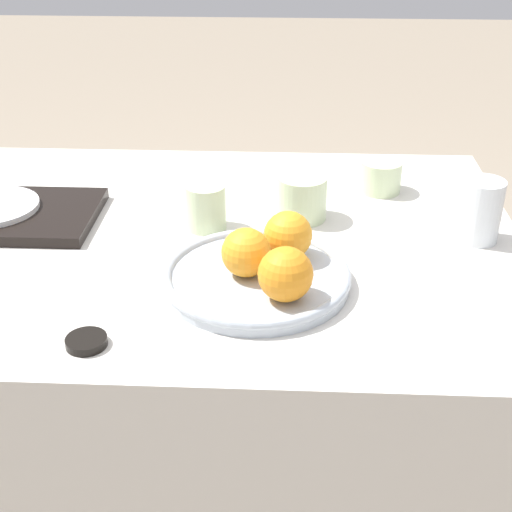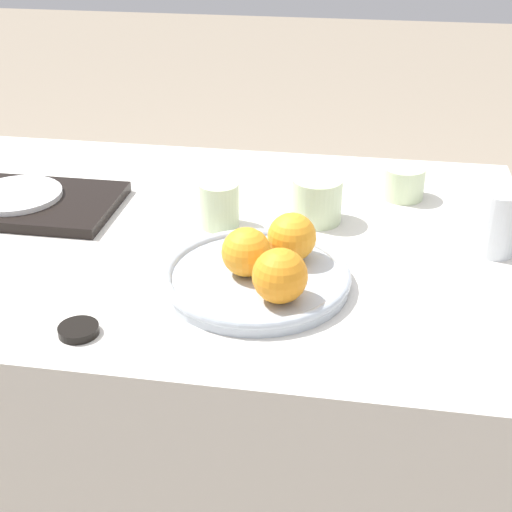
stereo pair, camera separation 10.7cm
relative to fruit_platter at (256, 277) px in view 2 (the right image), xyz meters
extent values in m
cube|color=silver|center=(-0.15, 0.16, -0.38)|extent=(1.20, 0.82, 0.74)
cylinder|color=#B2BCC6|center=(0.00, 0.00, 0.00)|extent=(0.29, 0.29, 0.02)
torus|color=#B2BCC6|center=(0.00, 0.00, 0.00)|extent=(0.29, 0.29, 0.02)
sphere|color=orange|center=(-0.01, 0.00, 0.04)|extent=(0.08, 0.08, 0.08)
sphere|color=orange|center=(0.05, 0.06, 0.04)|extent=(0.08, 0.08, 0.08)
sphere|color=orange|center=(0.05, -0.07, 0.04)|extent=(0.08, 0.08, 0.08)
cylinder|color=silver|center=(0.37, 0.17, 0.04)|extent=(0.07, 0.07, 0.11)
cube|color=black|center=(-0.49, 0.21, 0.00)|extent=(0.38, 0.21, 0.02)
cylinder|color=white|center=(-0.49, 0.21, 0.01)|extent=(0.17, 0.17, 0.01)
cylinder|color=beige|center=(0.23, 0.37, 0.02)|extent=(0.08, 0.08, 0.06)
cylinder|color=beige|center=(0.07, 0.24, 0.03)|extent=(0.09, 0.09, 0.08)
cylinder|color=beige|center=(-0.10, 0.19, 0.03)|extent=(0.07, 0.07, 0.08)
cylinder|color=black|center=(-0.22, -0.17, -0.01)|extent=(0.06, 0.06, 0.01)
camera|label=1|loc=(0.04, -0.94, 0.56)|focal=50.00mm
camera|label=2|loc=(0.15, -0.93, 0.56)|focal=50.00mm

